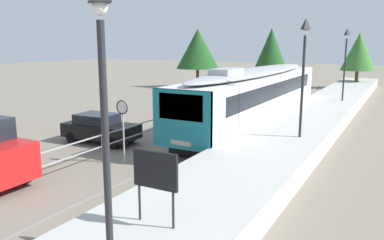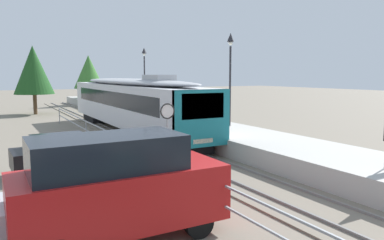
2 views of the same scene
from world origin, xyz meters
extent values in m
plane|color=slate|center=(-3.00, 22.00, 0.00)|extent=(160.00, 160.00, 0.00)
cube|color=slate|center=(0.00, 22.00, 0.03)|extent=(3.20, 60.00, 0.06)
cube|color=slate|center=(-0.72, 22.00, 0.10)|extent=(0.08, 60.00, 0.08)
cube|color=slate|center=(0.72, 22.00, 0.10)|extent=(0.08, 60.00, 0.08)
cube|color=silver|center=(0.00, 22.68, 1.96)|extent=(2.80, 18.88, 2.55)
cube|color=#19757F|center=(0.00, 13.34, 1.96)|extent=(2.80, 0.24, 2.55)
cube|color=black|center=(0.00, 13.26, 2.53)|extent=(2.13, 0.08, 1.12)
cube|color=black|center=(0.00, 22.68, 2.37)|extent=(2.82, 15.86, 0.92)
ellipsoid|color=#A8AAAF|center=(0.00, 22.68, 3.42)|extent=(2.69, 18.13, 0.44)
cube|color=#A8AAAF|center=(0.00, 17.96, 3.70)|extent=(1.10, 2.20, 0.36)
cube|color=#EAE5C6|center=(0.00, 13.27, 0.97)|extent=(1.00, 0.10, 0.20)
cube|color=black|center=(0.00, 15.64, 0.42)|extent=(2.24, 3.20, 0.55)
cube|color=black|center=(0.00, 29.72, 0.42)|extent=(2.24, 3.20, 0.55)
cube|color=#B7B5AD|center=(3.25, 22.00, 0.45)|extent=(3.90, 60.00, 0.90)
cylinder|color=#232328|center=(4.12, 3.88, 3.20)|extent=(0.12, 0.12, 4.60)
sphere|color=silver|center=(4.12, 3.88, 5.68)|extent=(0.24, 0.24, 0.24)
cylinder|color=#232328|center=(4.12, 17.11, 3.20)|extent=(0.12, 0.12, 4.60)
pyramid|color=#232328|center=(4.12, 17.11, 6.00)|extent=(0.34, 0.34, 0.50)
sphere|color=silver|center=(4.12, 17.11, 5.68)|extent=(0.24, 0.24, 0.24)
cylinder|color=#232328|center=(4.12, 30.33, 3.20)|extent=(0.12, 0.12, 4.60)
pyramid|color=#232328|center=(4.12, 30.33, 6.00)|extent=(0.34, 0.34, 0.50)
sphere|color=silver|center=(4.12, 30.33, 5.68)|extent=(0.24, 0.24, 0.24)
cylinder|color=#232328|center=(2.78, 6.52, 1.35)|extent=(0.06, 0.06, 0.90)
cylinder|color=#232328|center=(3.74, 6.52, 1.35)|extent=(0.06, 0.06, 0.90)
cube|color=black|center=(3.26, 6.52, 2.25)|extent=(1.20, 0.08, 0.90)
cylinder|color=#9EA0A5|center=(-2.23, 12.19, 1.10)|extent=(0.07, 0.07, 2.20)
cylinder|color=white|center=(-2.23, 12.17, 2.50)|extent=(0.60, 0.03, 0.60)
torus|color=black|center=(-2.23, 12.16, 2.50)|extent=(0.61, 0.05, 0.61)
cube|color=#9EA0A5|center=(-3.30, 12.00, 1.20)|extent=(0.05, 36.00, 0.05)
cube|color=#9EA0A5|center=(-3.30, 12.00, 0.69)|extent=(0.05, 36.00, 0.05)
cylinder|color=#9EA0A5|center=(-3.30, 12.00, 0.62)|extent=(0.06, 0.06, 1.25)
cylinder|color=#9EA0A5|center=(-3.30, 21.00, 0.62)|extent=(0.06, 0.06, 1.25)
cylinder|color=#9EA0A5|center=(-3.30, 30.00, 0.62)|extent=(0.06, 0.06, 1.25)
cylinder|color=black|center=(-3.98, 8.46, 0.36)|extent=(0.72, 0.24, 0.72)
cube|color=black|center=(-5.60, 14.52, 0.67)|extent=(4.08, 1.94, 0.72)
cube|color=black|center=(-5.85, 14.51, 1.28)|extent=(2.07, 1.64, 0.50)
cylinder|color=black|center=(-4.32, 15.36, 0.31)|extent=(0.63, 0.23, 0.62)
cylinder|color=black|center=(-4.25, 13.80, 0.31)|extent=(0.63, 0.23, 0.62)
cylinder|color=black|center=(-6.95, 15.24, 0.31)|extent=(0.63, 0.23, 0.62)
cylinder|color=black|center=(-6.88, 13.68, 0.31)|extent=(0.63, 0.23, 0.62)
cylinder|color=brown|center=(-4.14, 38.57, 1.00)|extent=(0.36, 0.36, 1.99)
cone|color=#1E4C1E|center=(-4.14, 38.57, 4.34)|extent=(3.77, 3.77, 4.70)
cylinder|color=brown|center=(3.26, 47.16, 1.07)|extent=(0.36, 0.36, 2.15)
cone|color=#38702D|center=(3.26, 47.16, 4.24)|extent=(3.74, 3.74, 4.18)
cylinder|color=brown|center=(-13.32, 39.91, 1.13)|extent=(0.36, 0.36, 2.27)
cone|color=#1E4C1E|center=(-13.32, 39.91, 4.54)|extent=(4.97, 4.97, 4.54)
camera|label=1|loc=(8.20, -0.71, 5.16)|focal=36.53mm
camera|label=2|loc=(-8.23, -0.54, 3.89)|focal=34.49mm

